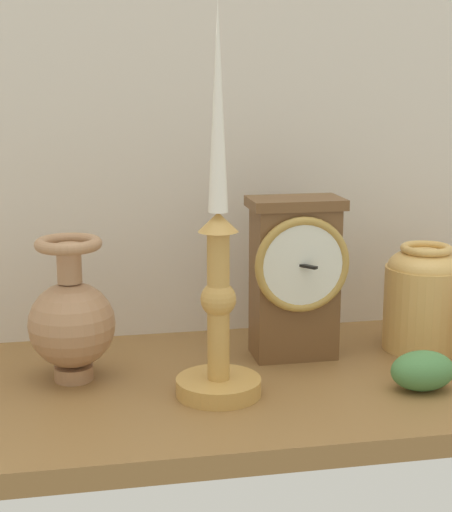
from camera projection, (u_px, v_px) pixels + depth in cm
name	position (u px, v px, depth cm)	size (l,w,h in cm)	color
ground_plane	(230.00, 389.00, 90.00)	(100.00, 36.00, 2.40)	olive
back_wall	(201.00, 79.00, 100.34)	(120.00, 2.00, 65.00)	beige
mantel_clock	(295.00, 275.00, 94.66)	(11.15, 8.52, 19.14)	brown
candlestick_tall_center	(218.00, 289.00, 82.72)	(9.02, 9.02, 40.21)	tan
brass_vase_bulbous	(72.00, 319.00, 87.90)	(9.51, 9.51, 16.04)	#AB7D57
brass_vase_jar	(424.00, 295.00, 98.30)	(9.61, 9.61, 13.06)	#DBAB5C
ivy_sprig	(423.00, 371.00, 86.06)	(7.02, 4.92, 4.30)	#4C8447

